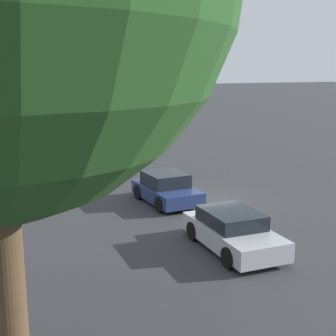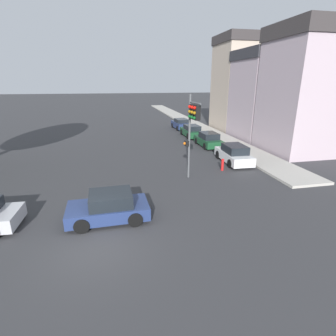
{
  "view_description": "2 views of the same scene",
  "coord_description": "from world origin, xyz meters",
  "px_view_note": "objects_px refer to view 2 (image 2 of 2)",
  "views": [
    {
      "loc": [
        -18.5,
        10.69,
        6.1
      ],
      "look_at": [
        1.11,
        1.72,
        1.49
      ],
      "focal_mm": 50.0,
      "sensor_mm": 36.0,
      "label": 1
    },
    {
      "loc": [
        0.93,
        -9.58,
        6.39
      ],
      "look_at": [
        3.93,
        4.55,
        1.61
      ],
      "focal_mm": 28.0,
      "sensor_mm": 36.0,
      "label": 2
    }
  ],
  "objects_px": {
    "parked_car_0": "(234,154)",
    "parked_car_2": "(192,131)",
    "parked_car_1": "(208,140)",
    "parked_car_3": "(181,124)",
    "crossing_car_1": "(109,207)",
    "fire_hydrant": "(223,164)",
    "traffic_signal": "(192,120)"
  },
  "relations": [
    {
      "from": "parked_car_0",
      "to": "parked_car_2",
      "type": "xyz_separation_m",
      "value": [
        -0.26,
        11.05,
        -0.04
      ]
    },
    {
      "from": "parked_car_0",
      "to": "parked_car_1",
      "type": "height_order",
      "value": "parked_car_0"
    },
    {
      "from": "parked_car_2",
      "to": "parked_car_3",
      "type": "bearing_deg",
      "value": -2.26
    },
    {
      "from": "parked_car_1",
      "to": "parked_car_2",
      "type": "relative_size",
      "value": 0.94
    },
    {
      "from": "crossing_car_1",
      "to": "parked_car_2",
      "type": "xyz_separation_m",
      "value": [
        9.77,
        18.57,
        0.02
      ]
    },
    {
      "from": "parked_car_3",
      "to": "fire_hydrant",
      "type": "xyz_separation_m",
      "value": [
        -1.59,
        -18.4,
        -0.2
      ]
    },
    {
      "from": "crossing_car_1",
      "to": "parked_car_0",
      "type": "relative_size",
      "value": 0.89
    },
    {
      "from": "traffic_signal",
      "to": "crossing_car_1",
      "type": "height_order",
      "value": "traffic_signal"
    },
    {
      "from": "parked_car_1",
      "to": "parked_car_2",
      "type": "distance_m",
      "value": 5.15
    },
    {
      "from": "parked_car_3",
      "to": "fire_hydrant",
      "type": "height_order",
      "value": "parked_car_3"
    },
    {
      "from": "fire_hydrant",
      "to": "parked_car_2",
      "type": "bearing_deg",
      "value": 83.56
    },
    {
      "from": "crossing_car_1",
      "to": "parked_car_3",
      "type": "bearing_deg",
      "value": -114.11
    },
    {
      "from": "parked_car_0",
      "to": "parked_car_2",
      "type": "bearing_deg",
      "value": 3.25
    },
    {
      "from": "parked_car_3",
      "to": "fire_hydrant",
      "type": "distance_m",
      "value": 18.47
    },
    {
      "from": "traffic_signal",
      "to": "parked_car_2",
      "type": "bearing_deg",
      "value": -111.03
    },
    {
      "from": "traffic_signal",
      "to": "parked_car_3",
      "type": "relative_size",
      "value": 1.28
    },
    {
      "from": "crossing_car_1",
      "to": "parked_car_3",
      "type": "xyz_separation_m",
      "value": [
        9.92,
        24.25,
        0.02
      ]
    },
    {
      "from": "traffic_signal",
      "to": "parked_car_1",
      "type": "xyz_separation_m",
      "value": [
        4.6,
        9.08,
        -3.37
      ]
    },
    {
      "from": "traffic_signal",
      "to": "parked_car_0",
      "type": "height_order",
      "value": "traffic_signal"
    },
    {
      "from": "parked_car_0",
      "to": "parked_car_3",
      "type": "bearing_deg",
      "value": 2.27
    },
    {
      "from": "parked_car_2",
      "to": "fire_hydrant",
      "type": "distance_m",
      "value": 12.81
    },
    {
      "from": "parked_car_1",
      "to": "parked_car_3",
      "type": "height_order",
      "value": "parked_car_1"
    },
    {
      "from": "parked_car_3",
      "to": "fire_hydrant",
      "type": "bearing_deg",
      "value": 173.21
    },
    {
      "from": "parked_car_2",
      "to": "fire_hydrant",
      "type": "xyz_separation_m",
      "value": [
        -1.44,
        -12.73,
        -0.19
      ]
    },
    {
      "from": "parked_car_1",
      "to": "traffic_signal",
      "type": "bearing_deg",
      "value": 151.96
    },
    {
      "from": "parked_car_0",
      "to": "parked_car_1",
      "type": "bearing_deg",
      "value": 2.09
    },
    {
      "from": "fire_hydrant",
      "to": "traffic_signal",
      "type": "bearing_deg",
      "value": -152.82
    },
    {
      "from": "parked_car_0",
      "to": "parked_car_1",
      "type": "distance_m",
      "value": 5.9
    },
    {
      "from": "parked_car_3",
      "to": "parked_car_0",
      "type": "bearing_deg",
      "value": 178.5
    },
    {
      "from": "traffic_signal",
      "to": "parked_car_1",
      "type": "relative_size",
      "value": 1.35
    },
    {
      "from": "parked_car_1",
      "to": "fire_hydrant",
      "type": "distance_m",
      "value": 7.76
    },
    {
      "from": "fire_hydrant",
      "to": "crossing_car_1",
      "type": "bearing_deg",
      "value": -144.94
    }
  ]
}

